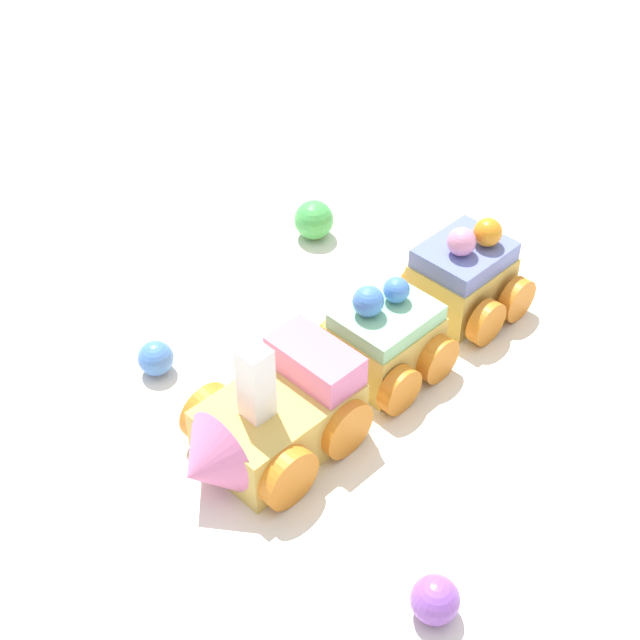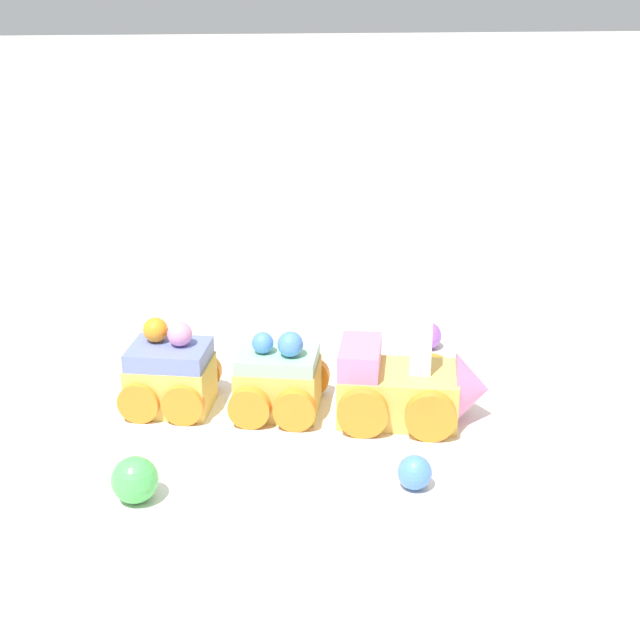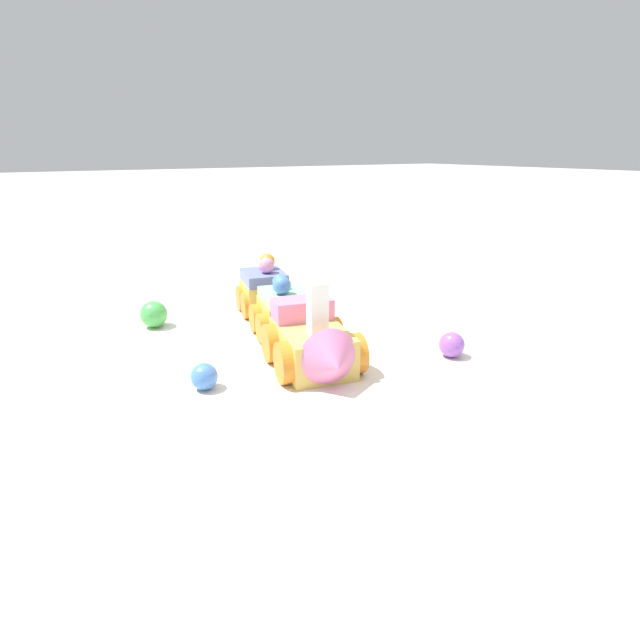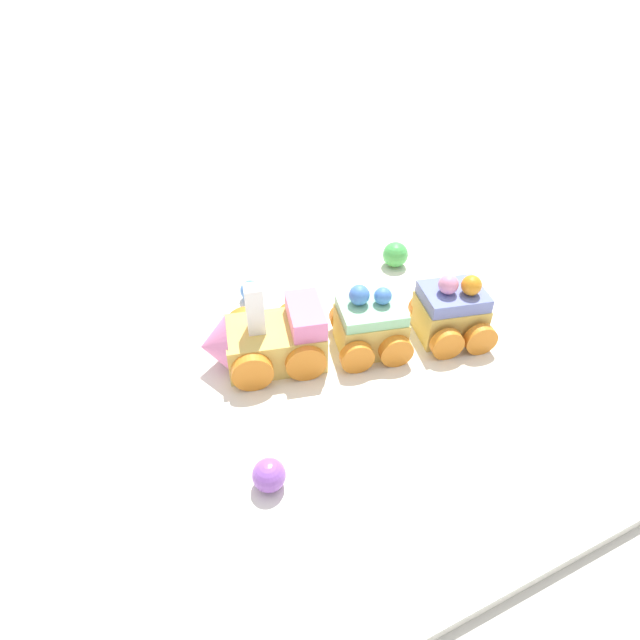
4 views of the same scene
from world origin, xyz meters
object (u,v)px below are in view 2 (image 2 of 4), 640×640
at_px(cake_train_locomotive, 409,388).
at_px(gumball_blue, 415,472).
at_px(cake_car_mint, 278,382).
at_px(cake_car_blueberry, 171,374).
at_px(gumball_purple, 428,336).
at_px(gumball_green, 135,480).

xyz_separation_m(cake_train_locomotive, gumball_blue, (-0.02, -0.10, -0.01)).
relative_size(cake_car_mint, cake_car_blueberry, 1.00).
height_order(gumball_purple, gumball_blue, gumball_purple).
height_order(cake_train_locomotive, gumball_green, cake_train_locomotive).
height_order(cake_train_locomotive, cake_car_blueberry, cake_train_locomotive).
relative_size(cake_car_mint, gumball_blue, 3.56).
distance_m(cake_train_locomotive, cake_car_blueberry, 0.19).
bearing_deg(gumball_green, cake_car_mint, 49.30).
bearing_deg(cake_train_locomotive, cake_car_blueberry, -179.96).
bearing_deg(gumball_blue, cake_train_locomotive, 80.32).
height_order(cake_train_locomotive, cake_car_mint, cake_train_locomotive).
distance_m(cake_car_blueberry, gumball_purple, 0.25).
distance_m(cake_car_mint, gumball_purple, 0.18).
xyz_separation_m(cake_train_locomotive, gumball_purple, (0.05, 0.13, -0.01)).
bearing_deg(gumball_purple, gumball_blue, -105.09).
height_order(cake_car_blueberry, gumball_green, cake_car_blueberry).
xyz_separation_m(cake_car_blueberry, gumball_blue, (0.17, -0.14, -0.01)).
xyz_separation_m(gumball_purple, gumball_blue, (-0.06, -0.23, -0.00)).
relative_size(cake_car_mint, gumball_purple, 3.30).
distance_m(cake_train_locomotive, cake_car_mint, 0.10).
bearing_deg(gumball_green, cake_car_blueberry, 82.48).
distance_m(gumball_blue, gumball_green, 0.18).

